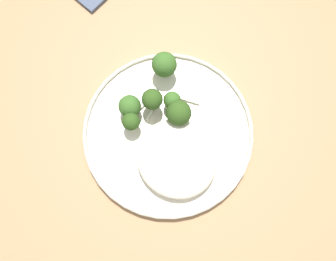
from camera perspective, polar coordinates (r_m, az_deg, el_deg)
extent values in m
plane|color=#2D2B28|center=(1.35, -0.15, -7.41)|extent=(6.00, 6.00, 0.00)
cube|color=#9E754C|center=(0.64, -0.32, 0.59)|extent=(1.40, 1.00, 0.04)
cylinder|color=beige|center=(0.61, 0.00, -0.35)|extent=(0.29, 0.29, 0.01)
torus|color=beige|center=(0.61, 0.00, -0.15)|extent=(0.29, 0.29, 0.01)
ellipsoid|color=beige|center=(0.58, 1.37, -4.44)|extent=(0.14, 0.13, 0.03)
cylinder|color=#DBB77A|center=(0.59, 1.51, -4.56)|extent=(0.03, 0.03, 0.01)
cylinder|color=#8E774F|center=(0.58, 1.53, -4.45)|extent=(0.03, 0.03, 0.00)
cylinder|color=beige|center=(0.59, -0.05, -1.98)|extent=(0.03, 0.03, 0.01)
cylinder|color=#988766|center=(0.59, -0.05, -1.83)|extent=(0.03, 0.03, 0.00)
cylinder|color=beige|center=(0.60, 2.96, -1.10)|extent=(0.03, 0.03, 0.01)
cylinder|color=#988766|center=(0.59, 2.99, -0.95)|extent=(0.03, 0.03, 0.00)
cylinder|color=#E5C689|center=(0.59, 3.73, -5.97)|extent=(0.03, 0.03, 0.01)
cylinder|color=#958159|center=(0.58, 3.77, -5.87)|extent=(0.03, 0.03, 0.00)
cylinder|color=#7A994C|center=(0.64, -0.57, 9.47)|extent=(0.01, 0.01, 0.02)
sphere|color=#386023|center=(0.61, -0.59, 10.46)|extent=(0.04, 0.04, 0.04)
cylinder|color=#7A994C|center=(0.61, 1.64, 2.12)|extent=(0.02, 0.02, 0.02)
sphere|color=#2D4C19|center=(0.58, 1.71, 2.81)|extent=(0.04, 0.04, 0.04)
cylinder|color=#7A994C|center=(0.61, -5.90, 3.21)|extent=(0.02, 0.02, 0.02)
sphere|color=#386023|center=(0.59, -6.11, 3.86)|extent=(0.04, 0.04, 0.04)
cylinder|color=#7A994C|center=(0.61, 0.63, 4.27)|extent=(0.02, 0.02, 0.02)
sphere|color=#386023|center=(0.60, 0.65, 4.87)|extent=(0.03, 0.03, 0.03)
cylinder|color=#89A356|center=(0.61, -5.72, 0.90)|extent=(0.01, 0.01, 0.02)
sphere|color=#2D4C19|center=(0.59, -5.91, 1.44)|extent=(0.03, 0.03, 0.03)
cylinder|color=#89A356|center=(0.61, -2.41, 4.17)|extent=(0.01, 0.01, 0.03)
sphere|color=#2D4C19|center=(0.58, -2.52, 5.01)|extent=(0.04, 0.04, 0.04)
cube|color=silver|center=(0.62, -4.77, 3.41)|extent=(0.01, 0.05, 0.00)
cube|color=silver|center=(0.63, -2.79, 6.89)|extent=(0.04, 0.03, 0.00)
cube|color=silver|center=(0.62, -2.34, 3.66)|extent=(0.03, 0.05, 0.00)
cube|color=silver|center=(0.62, 2.48, 5.14)|extent=(0.05, 0.04, 0.00)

